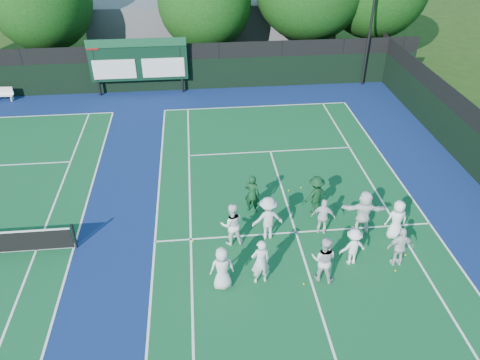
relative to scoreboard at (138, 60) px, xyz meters
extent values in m
plane|color=#1D370F|center=(7.01, -15.59, -2.19)|extent=(120.00, 120.00, 0.00)
cube|color=navy|center=(1.01, -14.59, -2.19)|extent=(34.00, 32.00, 0.01)
cube|color=#105029|center=(7.01, -14.59, -2.18)|extent=(10.97, 23.77, 0.00)
cube|color=white|center=(7.01, -2.70, -2.18)|extent=(10.97, 0.08, 0.00)
cube|color=white|center=(1.53, -14.59, -2.18)|extent=(0.08, 23.77, 0.00)
cube|color=white|center=(12.50, -14.59, -2.18)|extent=(0.08, 23.77, 0.00)
cube|color=white|center=(2.90, -14.59, -2.18)|extent=(0.08, 23.77, 0.00)
cube|color=white|center=(11.13, -14.59, -2.18)|extent=(0.08, 23.77, 0.00)
cube|color=white|center=(7.01, -8.19, -2.18)|extent=(8.23, 0.08, 0.00)
cube|color=white|center=(7.01, -14.59, -2.18)|extent=(0.08, 12.80, 0.00)
cube|color=white|center=(-6.99, -2.70, -2.18)|extent=(10.97, 0.08, 0.00)
cube|color=white|center=(-1.50, -14.59, -2.18)|extent=(0.08, 23.77, 0.00)
cube|color=white|center=(-2.87, -14.59, -2.18)|extent=(0.08, 23.77, 0.00)
cube|color=black|center=(1.01, 0.41, -1.19)|extent=(34.00, 0.08, 2.00)
cube|color=black|center=(1.01, 0.41, 0.31)|extent=(34.00, 0.05, 1.00)
cylinder|color=black|center=(-2.59, 0.01, -0.44)|extent=(0.16, 0.16, 3.50)
cylinder|color=black|center=(2.61, 0.01, -0.44)|extent=(0.16, 0.16, 3.50)
cube|color=black|center=(0.01, 0.01, 0.01)|extent=(6.00, 0.15, 2.60)
cube|color=#14482B|center=(0.01, -0.09, 1.11)|extent=(6.00, 0.05, 0.50)
cube|color=white|center=(-1.49, -0.09, -0.49)|extent=(2.60, 0.04, 1.20)
cube|color=white|center=(1.51, -0.09, -0.49)|extent=(2.60, 0.04, 1.20)
cube|color=#9E0D11|center=(-2.59, -0.09, 1.01)|extent=(0.70, 0.04, 0.50)
cube|color=slate|center=(5.01, 8.41, -0.19)|extent=(18.00, 6.00, 4.00)
cylinder|color=black|center=(14.51, 0.11, 2.81)|extent=(0.16, 0.16, 10.00)
cylinder|color=black|center=(-1.39, -14.59, -1.64)|extent=(0.10, 0.10, 1.10)
cube|color=white|center=(-8.45, -0.29, -1.81)|extent=(1.39, 0.45, 0.05)
cube|color=white|center=(-8.45, -0.15, -1.55)|extent=(1.37, 0.14, 0.46)
cube|color=white|center=(-7.90, -0.29, -2.01)|extent=(0.07, 0.32, 0.37)
cylinder|color=black|center=(-6.09, 3.91, -0.90)|extent=(0.44, 0.44, 2.58)
sphere|color=#0D360C|center=(-6.09, 3.91, 2.79)|extent=(6.40, 6.40, 6.40)
sphere|color=#0D360C|center=(-5.49, 4.21, 2.15)|extent=(4.48, 4.48, 4.48)
cylinder|color=black|center=(4.35, 3.91, -1.04)|extent=(0.44, 0.44, 2.31)
sphere|color=#0D360C|center=(4.35, 3.91, 2.44)|extent=(6.21, 6.21, 6.21)
sphere|color=#0D360C|center=(4.95, 4.21, 1.82)|extent=(4.35, 4.35, 4.35)
cylinder|color=black|center=(11.45, 3.91, -0.75)|extent=(0.44, 0.44, 2.87)
cylinder|color=black|center=(16.03, 3.91, -0.78)|extent=(0.44, 0.44, 2.82)
sphere|color=#CFCF18|center=(6.73, -17.34, -2.16)|extent=(0.07, 0.07, 0.07)
sphere|color=#CFCF18|center=(7.87, -11.57, -2.16)|extent=(0.07, 0.07, 0.07)
sphere|color=#CFCF18|center=(10.10, -17.05, -2.16)|extent=(0.07, 0.07, 0.07)
sphere|color=#CFCF18|center=(2.98, -14.71, -2.16)|extent=(0.07, 0.07, 0.07)
sphere|color=#CFCF18|center=(7.27, -11.73, -2.16)|extent=(0.07, 0.07, 0.07)
sphere|color=#CFCF18|center=(10.78, -16.30, -2.16)|extent=(0.07, 0.07, 0.07)
imported|color=silver|center=(3.95, -17.13, -1.35)|extent=(0.86, 0.60, 1.67)
imported|color=silver|center=(5.25, -17.03, -1.28)|extent=(0.72, 0.53, 1.82)
imported|color=silver|center=(7.39, -17.11, -1.30)|extent=(1.07, 0.97, 1.79)
imported|color=white|center=(8.64, -16.44, -1.44)|extent=(1.03, 0.68, 1.50)
imported|color=silver|center=(10.26, -16.70, -1.38)|extent=(0.95, 0.40, 1.62)
imported|color=white|center=(4.46, -14.91, -1.30)|extent=(0.90, 0.72, 1.78)
imported|color=silver|center=(5.85, -14.74, -1.27)|extent=(1.25, 0.79, 1.84)
imported|color=white|center=(8.02, -14.66, -1.42)|extent=(0.98, 0.63, 1.55)
imported|color=white|center=(9.58, -14.70, -1.27)|extent=(1.77, 0.81, 1.84)
imported|color=white|center=(10.72, -15.20, -1.36)|extent=(0.83, 0.55, 1.66)
imported|color=#0F391D|center=(5.47, -13.00, -1.33)|extent=(0.74, 0.63, 1.73)
imported|color=#0E351A|center=(8.03, -13.35, -1.33)|extent=(1.27, 1.00, 1.72)
camera|label=1|loc=(3.38, -28.48, 9.65)|focal=35.00mm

